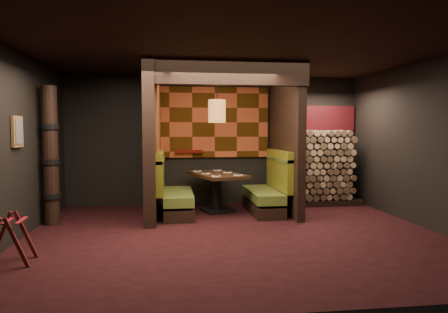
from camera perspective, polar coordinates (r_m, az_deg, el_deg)
floor at (r=6.40m, az=1.55°, el=-11.18°), size 6.50×5.50×0.02m
ceiling at (r=6.30m, az=1.60°, el=14.93°), size 6.50×5.50×0.02m
wall_back at (r=8.92m, az=-1.23°, el=2.36°), size 6.50×0.02×2.85m
wall_front at (r=3.49m, az=8.74°, el=0.25°), size 6.50×0.02×2.85m
wall_left at (r=6.52m, az=-28.02°, el=1.44°), size 0.02×5.50×2.85m
wall_right at (r=7.43m, az=27.25°, el=1.69°), size 0.02×5.50×2.85m
partition_left at (r=7.77m, az=-10.27°, el=2.11°), size 0.20×2.20×2.85m
partition_right at (r=8.13m, az=8.75°, el=2.19°), size 0.15×2.10×2.85m
header_beam at (r=6.94m, az=0.45°, el=11.96°), size 2.85×0.18×0.44m
tapa_back_panel at (r=8.87m, az=-1.35°, el=4.91°), size 2.40×0.06×1.55m
tapa_side_panel at (r=7.94m, az=-9.38°, el=5.22°), size 0.04×1.85×1.45m
lacquer_shelf at (r=8.77m, az=-5.04°, el=0.73°), size 0.60×0.12×0.07m
booth_bench_left at (r=7.85m, az=-7.34°, el=-5.36°), size 0.68×1.60×1.14m
booth_bench_right at (r=8.08m, az=6.26°, el=-5.10°), size 0.68×1.60×1.14m
dining_table at (r=8.06m, az=-1.04°, el=-4.07°), size 1.19×1.64×0.78m
place_settings at (r=8.03m, az=-1.04°, el=-2.32°), size 0.92×1.28×0.03m
pendant_lamp at (r=7.94m, az=-1.01°, el=6.49°), size 0.35×0.35×1.06m
framed_picture at (r=6.60m, az=-27.41°, el=3.17°), size 0.05×0.36×0.46m
luggage_rack at (r=5.65m, az=-28.41°, el=-10.13°), size 0.63×0.46×0.65m
totem_column at (r=7.51m, az=-23.52°, el=-0.02°), size 0.31×0.31×2.40m
firewood_stack at (r=9.10m, az=13.53°, el=-1.54°), size 1.73×0.70×1.64m
mosaic_header at (r=9.37m, az=12.91°, el=5.35°), size 1.83×0.10×0.56m
bay_front_post at (r=8.41m, az=8.85°, el=2.24°), size 0.08×0.08×2.85m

